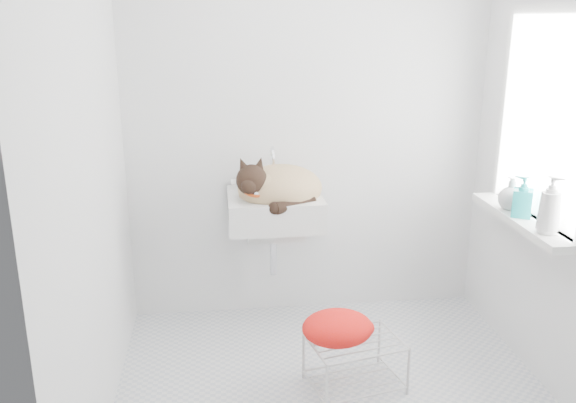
{
  "coord_description": "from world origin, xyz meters",
  "views": [
    {
      "loc": [
        -0.54,
        -2.61,
        1.83
      ],
      "look_at": [
        -0.18,
        0.5,
        0.88
      ],
      "focal_mm": 37.8,
      "sensor_mm": 36.0,
      "label": 1
    }
  ],
  "objects": [
    {
      "name": "left_wall",
      "position": [
        -1.1,
        0.0,
        1.25
      ],
      "size": [
        0.02,
        2.0,
        2.5
      ],
      "primitive_type": "cube",
      "color": "silver",
      "rests_on": "ground"
    },
    {
      "name": "towel",
      "position": [
        0.02,
        0.06,
        0.3
      ],
      "size": [
        0.37,
        0.27,
        0.15
      ],
      "primitive_type": "ellipsoid",
      "rotation": [
        0.0,
        0.0,
        0.03
      ],
      "color": "red",
      "rests_on": "wire_rack"
    },
    {
      "name": "bottle_b",
      "position": [
        1.0,
        0.2,
        0.85
      ],
      "size": [
        0.13,
        0.13,
        0.21
      ],
      "primitive_type": "imported",
      "rotation": [
        0.0,
        0.0,
        4.19
      ],
      "color": "teal",
      "rests_on": "windowsill"
    },
    {
      "name": "bottle_a",
      "position": [
        1.0,
        -0.06,
        0.85
      ],
      "size": [
        0.13,
        0.13,
        0.24
      ],
      "primitive_type": "imported",
      "rotation": [
        0.0,
        0.0,
        0.63
      ],
      "color": "silver",
      "rests_on": "windowsill"
    },
    {
      "name": "right_wall",
      "position": [
        1.1,
        0.0,
        1.25
      ],
      "size": [
        0.02,
        2.0,
        2.5
      ],
      "primitive_type": "cube",
      "color": "silver",
      "rests_on": "ground"
    },
    {
      "name": "back_wall",
      "position": [
        0.0,
        1.0,
        1.25
      ],
      "size": [
        2.2,
        0.02,
        2.5
      ],
      "primitive_type": "cube",
      "color": "silver",
      "rests_on": "ground"
    },
    {
      "name": "wire_rack",
      "position": [
        0.12,
        0.06,
        0.15
      ],
      "size": [
        0.5,
        0.4,
        0.27
      ],
      "primitive_type": "cube",
      "rotation": [
        0.0,
        0.0,
        0.22
      ],
      "color": "silver",
      "rests_on": "floor"
    },
    {
      "name": "window_glass",
      "position": [
        1.09,
        0.2,
        1.35
      ],
      "size": [
        0.01,
        0.8,
        1.0
      ],
      "primitive_type": "cube",
      "color": "white",
      "rests_on": "right_wall"
    },
    {
      "name": "floor",
      "position": [
        0.0,
        0.0,
        0.0
      ],
      "size": [
        2.2,
        2.0,
        0.02
      ],
      "primitive_type": "cube",
      "color": "silver",
      "rests_on": "ground"
    },
    {
      "name": "faucet",
      "position": [
        -0.23,
        0.92,
        0.99
      ],
      "size": [
        0.2,
        0.14,
        0.2
      ],
      "primitive_type": null,
      "color": "silver",
      "rests_on": "sink"
    },
    {
      "name": "window_frame",
      "position": [
        1.07,
        0.2,
        1.35
      ],
      "size": [
        0.04,
        0.9,
        1.1
      ],
      "primitive_type": "cube",
      "color": "white",
      "rests_on": "right_wall"
    },
    {
      "name": "cat",
      "position": [
        -0.22,
        0.72,
        0.89
      ],
      "size": [
        0.55,
        0.48,
        0.32
      ],
      "rotation": [
        0.0,
        0.0,
        0.18
      ],
      "color": "tan",
      "rests_on": "sink"
    },
    {
      "name": "sink",
      "position": [
        -0.23,
        0.74,
        0.85
      ],
      "size": [
        0.54,
        0.47,
        0.22
      ],
      "primitive_type": "cube",
      "color": "white",
      "rests_on": "back_wall"
    },
    {
      "name": "windowsill",
      "position": [
        1.01,
        0.2,
        0.83
      ],
      "size": [
        0.16,
        0.88,
        0.04
      ],
      "primitive_type": "cube",
      "color": "white",
      "rests_on": "right_wall"
    },
    {
      "name": "bottle_c",
      "position": [
        1.0,
        0.32,
        0.85
      ],
      "size": [
        0.17,
        0.17,
        0.17
      ],
      "primitive_type": "imported",
      "rotation": [
        0.0,
        0.0,
        3.46
      ],
      "color": "silver",
      "rests_on": "windowsill"
    }
  ]
}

